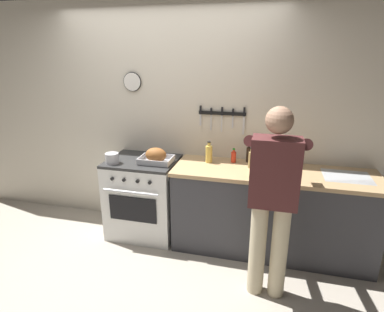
% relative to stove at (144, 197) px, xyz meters
% --- Properties ---
extents(ground_plane, '(8.00, 8.00, 0.00)m').
position_rel_stove_xyz_m(ground_plane, '(0.22, -0.99, -0.45)').
color(ground_plane, '#A89E8E').
extents(wall_back, '(6.00, 0.13, 2.60)m').
position_rel_stove_xyz_m(wall_back, '(0.22, 0.36, 0.85)').
color(wall_back, beige).
rests_on(wall_back, ground).
extents(counter_block, '(2.03, 0.65, 0.90)m').
position_rel_stove_xyz_m(counter_block, '(1.43, 0.00, 0.01)').
color(counter_block, '#38383D').
rests_on(counter_block, ground).
extents(stove, '(0.76, 0.67, 0.90)m').
position_rel_stove_xyz_m(stove, '(0.00, 0.00, 0.00)').
color(stove, white).
rests_on(stove, ground).
extents(person_cook, '(0.51, 0.63, 1.66)m').
position_rel_stove_xyz_m(person_cook, '(1.41, -0.66, 0.50)').
color(person_cook, '#C6B793').
rests_on(person_cook, ground).
extents(roasting_pan, '(0.35, 0.26, 0.17)m').
position_rel_stove_xyz_m(roasting_pan, '(0.19, -0.05, 0.52)').
color(roasting_pan, '#B7B7BC').
rests_on(roasting_pan, stove).
extents(saucepan, '(0.14, 0.14, 0.11)m').
position_rel_stove_xyz_m(saucepan, '(-0.27, -0.18, 0.51)').
color(saucepan, '#B7B7BC').
rests_on(saucepan, stove).
extents(cutting_board, '(0.36, 0.24, 0.02)m').
position_rel_stove_xyz_m(cutting_board, '(1.37, -0.11, 0.46)').
color(cutting_board, tan).
rests_on(cutting_board, counter_block).
extents(bottle_hot_sauce, '(0.05, 0.05, 0.16)m').
position_rel_stove_xyz_m(bottle_hot_sauce, '(0.99, 0.17, 0.51)').
color(bottle_hot_sauce, red).
rests_on(bottle_hot_sauce, counter_block).
extents(bottle_vinegar, '(0.06, 0.06, 0.22)m').
position_rel_stove_xyz_m(bottle_vinegar, '(1.18, 0.05, 0.54)').
color(bottle_vinegar, '#997F4C').
rests_on(bottle_vinegar, counter_block).
extents(bottle_soy_sauce, '(0.06, 0.06, 0.21)m').
position_rel_stove_xyz_m(bottle_soy_sauce, '(1.15, 0.22, 0.54)').
color(bottle_soy_sauce, black).
rests_on(bottle_soy_sauce, counter_block).
extents(bottle_cooking_oil, '(0.07, 0.07, 0.24)m').
position_rel_stove_xyz_m(bottle_cooking_oil, '(0.73, 0.11, 0.55)').
color(bottle_cooking_oil, gold).
rests_on(bottle_cooking_oil, counter_block).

